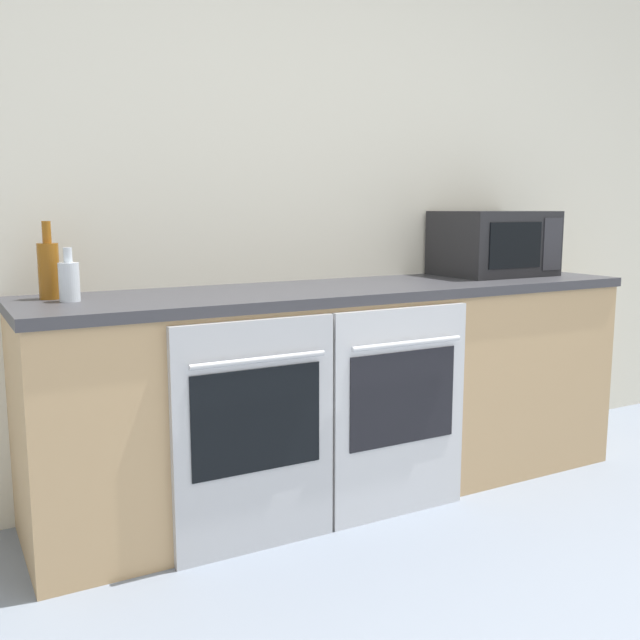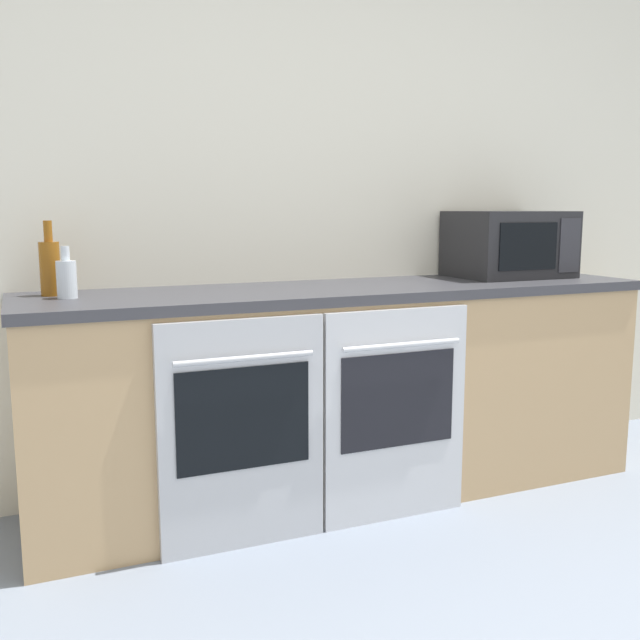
{
  "view_description": "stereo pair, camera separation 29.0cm",
  "coord_description": "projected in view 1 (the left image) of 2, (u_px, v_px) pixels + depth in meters",
  "views": [
    {
      "loc": [
        -1.51,
        -0.56,
        1.2
      ],
      "look_at": [
        -0.12,
        1.95,
        0.75
      ],
      "focal_mm": 40.0,
      "sensor_mm": 36.0,
      "label": 1
    },
    {
      "loc": [
        -1.25,
        -0.68,
        1.2
      ],
      "look_at": [
        -0.12,
        1.95,
        0.75
      ],
      "focal_mm": 40.0,
      "sensor_mm": 36.0,
      "label": 2
    }
  ],
  "objects": [
    {
      "name": "counter_back",
      "position": [
        345.0,
        390.0,
        3.01
      ],
      "size": [
        2.6,
        0.62,
        0.89
      ],
      "color": "tan",
      "rests_on": "ground_plane"
    },
    {
      "name": "bottle_clear",
      "position": [
        69.0,
        280.0,
        2.44
      ],
      "size": [
        0.07,
        0.07,
        0.19
      ],
      "color": "silver",
      "rests_on": "counter_back"
    },
    {
      "name": "wall_back",
      "position": [
        308.0,
        187.0,
        3.16
      ],
      "size": [
        10.0,
        0.06,
        2.6
      ],
      "color": "silver",
      "rests_on": "ground_plane"
    },
    {
      "name": "microwave",
      "position": [
        493.0,
        243.0,
        3.4
      ],
      "size": [
        0.51,
        0.39,
        0.3
      ],
      "color": "#232326",
      "rests_on": "counter_back"
    },
    {
      "name": "oven_right",
      "position": [
        401.0,
        412.0,
        2.77
      ],
      "size": [
        0.6,
        0.06,
        0.83
      ],
      "color": "silver",
      "rests_on": "ground_plane"
    },
    {
      "name": "oven_left",
      "position": [
        256.0,
        436.0,
        2.47
      ],
      "size": [
        0.6,
        0.06,
        0.83
      ],
      "color": "#B7BABF",
      "rests_on": "ground_plane"
    },
    {
      "name": "bottle_amber",
      "position": [
        49.0,
        269.0,
        2.5
      ],
      "size": [
        0.07,
        0.07,
        0.27
      ],
      "color": "#8C5114",
      "rests_on": "counter_back"
    }
  ]
}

